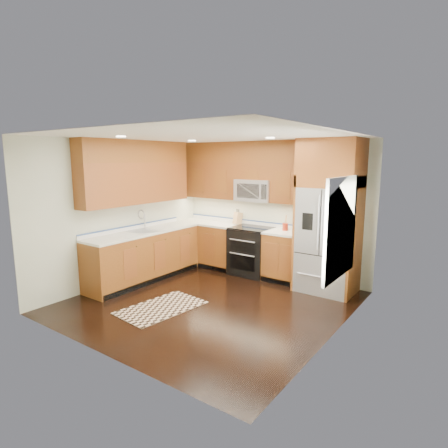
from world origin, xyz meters
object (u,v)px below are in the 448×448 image
Objects in this scene: range at (251,251)px; utensil_crock at (285,225)px; refrigerator at (329,217)px; rug at (161,308)px; knife_block at (238,218)px.

utensil_crock is at bearing 10.64° from range.
rug is at bearing -128.34° from refrigerator.
rug is at bearing -84.88° from knife_block.
rug is 4.13× the size of knife_block.
utensil_crock reaches higher than rug.
range is 0.36× the size of refrigerator.
range is 2.33m from rug.
knife_block is at bearing 177.22° from utensil_crock.
knife_block is at bearing 101.53° from rug.
rug is at bearing -95.52° from range.
utensil_crock is (1.11, -0.05, -0.02)m from knife_block.
utensil_crock is at bearing 169.56° from refrigerator.
rug is 2.68m from knife_block.
range is 0.76m from knife_block.
knife_block is at bearing 173.79° from refrigerator.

